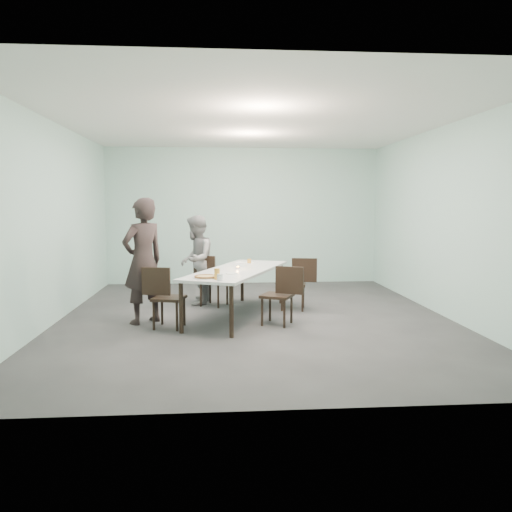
{
  "coord_description": "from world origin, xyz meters",
  "views": [
    {
      "loc": [
        -0.56,
        -7.61,
        1.78
      ],
      "look_at": [
        0.0,
        -0.25,
        1.0
      ],
      "focal_mm": 35.0,
      "sensor_mm": 36.0,
      "label": 1
    }
  ],
  "objects": [
    {
      "name": "side_plate",
      "position": [
        -0.37,
        -0.35,
        0.76
      ],
      "size": [
        0.18,
        0.18,
        0.01
      ],
      "primitive_type": "cylinder",
      "color": "white",
      "rests_on": "table"
    },
    {
      "name": "pizza",
      "position": [
        -0.74,
        -0.76,
        0.77
      ],
      "size": [
        0.34,
        0.34,
        0.04
      ],
      "color": "white",
      "rests_on": "table"
    },
    {
      "name": "room_shell",
      "position": [
        0.0,
        0.0,
        2.03
      ],
      "size": [
        6.02,
        7.02,
        3.01
      ],
      "color": "#A9D5CD",
      "rests_on": "ground"
    },
    {
      "name": "chair_near_right",
      "position": [
        0.37,
        -0.47,
        0.5
      ],
      "size": [
        0.65,
        0.56,
        0.87
      ],
      "rotation": [
        0.0,
        0.0,
        2.69
      ],
      "color": "black",
      "rests_on": "ground"
    },
    {
      "name": "tealight",
      "position": [
        -0.26,
        0.15,
        0.77
      ],
      "size": [
        0.06,
        0.06,
        0.05
      ],
      "color": "silver",
      "rests_on": "table"
    },
    {
      "name": "water_tumbler",
      "position": [
        -0.54,
        -1.0,
        0.8
      ],
      "size": [
        0.08,
        0.08,
        0.09
      ],
      "primitive_type": "cylinder",
      "color": "silver",
      "rests_on": "table"
    },
    {
      "name": "beer_glass",
      "position": [
        -0.58,
        -0.88,
        0.82
      ],
      "size": [
        0.08,
        0.08,
        0.15
      ],
      "primitive_type": "cylinder",
      "color": "gold",
      "rests_on": "table"
    },
    {
      "name": "menu",
      "position": [
        -0.1,
        1.01,
        0.75
      ],
      "size": [
        0.36,
        0.32,
        0.01
      ],
      "primitive_type": "cube",
      "rotation": [
        0.0,
        0.0,
        -0.4
      ],
      "color": "silver",
      "rests_on": "table"
    },
    {
      "name": "ground",
      "position": [
        0.0,
        0.0,
        0.0
      ],
      "size": [
        7.0,
        7.0,
        0.0
      ],
      "primitive_type": "plane",
      "color": "#333335",
      "rests_on": "ground"
    },
    {
      "name": "chair_near_left",
      "position": [
        -1.35,
        -0.49,
        0.5
      ],
      "size": [
        0.65,
        0.51,
        0.87
      ],
      "rotation": [
        0.0,
        0.0,
        -0.24
      ],
      "color": "black",
      "rests_on": "ground"
    },
    {
      "name": "diner_far",
      "position": [
        -0.95,
        1.18,
        0.79
      ],
      "size": [
        0.7,
        0.84,
        1.57
      ],
      "primitive_type": "imported",
      "rotation": [
        0.0,
        0.0,
        -1.71
      ],
      "color": "gray",
      "rests_on": "ground"
    },
    {
      "name": "table",
      "position": [
        -0.26,
        0.15,
        0.69
      ],
      "size": [
        1.84,
        2.75,
        0.75
      ],
      "rotation": [
        0.0,
        0.0,
        -0.4
      ],
      "color": "white",
      "rests_on": "ground"
    },
    {
      "name": "chair_far_left",
      "position": [
        -0.71,
        1.05,
        0.5
      ],
      "size": [
        0.65,
        0.57,
        0.87
      ],
      "rotation": [
        0.0,
        0.0,
        -0.48
      ],
      "color": "black",
      "rests_on": "ground"
    },
    {
      "name": "amber_tumbler",
      "position": [
        -0.03,
        0.9,
        0.79
      ],
      "size": [
        0.07,
        0.07,
        0.08
      ],
      "primitive_type": "cylinder",
      "color": "gold",
      "rests_on": "table"
    },
    {
      "name": "diner_near",
      "position": [
        -1.67,
        -0.19,
        0.93
      ],
      "size": [
        0.8,
        0.79,
        1.86
      ],
      "primitive_type": "imported",
      "rotation": [
        0.0,
        0.0,
        -2.4
      ],
      "color": "black",
      "rests_on": "ground"
    },
    {
      "name": "chair_far_right",
      "position": [
        0.77,
        0.59,
        0.5
      ],
      "size": [
        0.64,
        0.5,
        0.87
      ],
      "rotation": [
        0.0,
        0.0,
        2.94
      ],
      "color": "black",
      "rests_on": "ground"
    }
  ]
}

